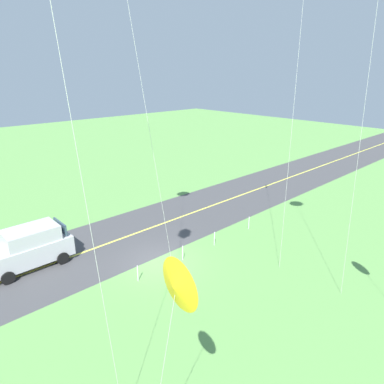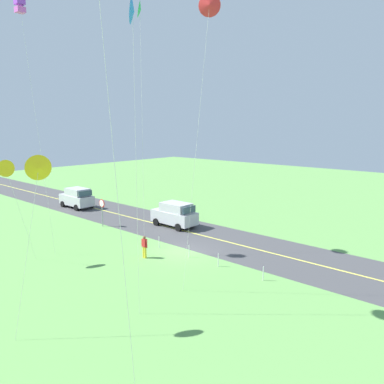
# 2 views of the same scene
# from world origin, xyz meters

# --- Properties ---
(ground_plane) EXTENTS (120.00, 120.00, 0.10)m
(ground_plane) POSITION_xyz_m (0.00, 0.00, -0.05)
(ground_plane) COLOR #60994C
(asphalt_road) EXTENTS (120.00, 7.00, 0.00)m
(asphalt_road) POSITION_xyz_m (0.00, -4.00, 0.00)
(asphalt_road) COLOR #424244
(asphalt_road) RESTS_ON ground
(road_centre_stripe) EXTENTS (120.00, 0.16, 0.00)m
(road_centre_stripe) POSITION_xyz_m (0.00, -4.00, 0.01)
(road_centre_stripe) COLOR #E5E04C
(road_centre_stripe) RESTS_ON asphalt_road
(car_suv_foreground) EXTENTS (4.40, 2.12, 2.24)m
(car_suv_foreground) POSITION_xyz_m (5.39, -4.55, 1.15)
(car_suv_foreground) COLOR #B7B7BC
(car_suv_foreground) RESTS_ON ground
(person_adult_near) EXTENTS (0.58, 0.22, 1.60)m
(person_adult_near) POSITION_xyz_m (1.13, 2.86, 0.86)
(person_adult_near) COLOR yellow
(person_adult_near) RESTS_ON ground
(kite_yellow_high) EXTENTS (0.29, 2.04, 7.05)m
(kite_yellow_high) POSITION_xyz_m (6.75, 9.56, 6.48)
(kite_yellow_high) COLOR silver
(kite_yellow_high) RESTS_ON ground
(fence_post_0) EXTENTS (0.05, 0.05, 0.90)m
(fence_post_0) POSITION_xyz_m (-7.18, 0.70, 0.45)
(fence_post_0) COLOR silver
(fence_post_0) RESTS_ON ground
(fence_post_1) EXTENTS (0.05, 0.05, 0.90)m
(fence_post_1) POSITION_xyz_m (-3.77, 0.70, 0.45)
(fence_post_1) COLOR silver
(fence_post_1) RESTS_ON ground
(fence_post_2) EXTENTS (0.05, 0.05, 0.90)m
(fence_post_2) POSITION_xyz_m (-1.15, 0.70, 0.45)
(fence_post_2) COLOR silver
(fence_post_2) RESTS_ON ground
(fence_post_3) EXTENTS (0.05, 0.05, 0.90)m
(fence_post_3) POSITION_xyz_m (1.93, 0.70, 0.45)
(fence_post_3) COLOR silver
(fence_post_3) RESTS_ON ground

